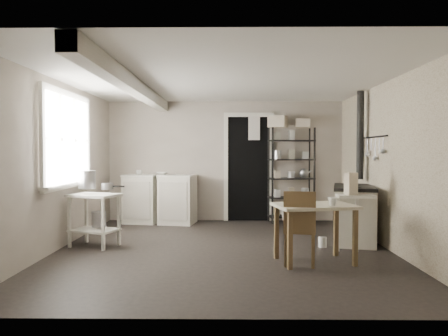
{
  "coord_description": "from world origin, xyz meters",
  "views": [
    {
      "loc": [
        0.08,
        -5.92,
        1.33
      ],
      "look_at": [
        0.0,
        0.3,
        1.1
      ],
      "focal_mm": 35.0,
      "sensor_mm": 36.0,
      "label": 1
    }
  ],
  "objects_px": {
    "stockpot": "(87,180)",
    "shelf_rack": "(291,172)",
    "prep_table": "(94,218)",
    "chair": "(300,224)",
    "base_cabinets": "(160,198)",
    "stove": "(354,212)",
    "work_table": "(314,231)",
    "flour_sack": "(293,213)"
  },
  "relations": [
    {
      "from": "stockpot",
      "to": "shelf_rack",
      "type": "xyz_separation_m",
      "value": [
        3.17,
        2.13,
        0.01
      ]
    },
    {
      "from": "prep_table",
      "to": "chair",
      "type": "xyz_separation_m",
      "value": [
        2.73,
        -0.95,
        0.08
      ]
    },
    {
      "from": "base_cabinets",
      "to": "stove",
      "type": "distance_m",
      "value": 3.56
    },
    {
      "from": "base_cabinets",
      "to": "chair",
      "type": "xyz_separation_m",
      "value": [
        2.13,
        -2.98,
        0.02
      ]
    },
    {
      "from": "chair",
      "to": "stove",
      "type": "bearing_deg",
      "value": 63.55
    },
    {
      "from": "stockpot",
      "to": "chair",
      "type": "relative_size",
      "value": 0.29
    },
    {
      "from": "work_table",
      "to": "prep_table",
      "type": "bearing_deg",
      "value": 163.87
    },
    {
      "from": "flour_sack",
      "to": "stockpot",
      "type": "bearing_deg",
      "value": -152.32
    },
    {
      "from": "stockpot",
      "to": "chair",
      "type": "height_order",
      "value": "stockpot"
    },
    {
      "from": "prep_table",
      "to": "chair",
      "type": "height_order",
      "value": "chair"
    },
    {
      "from": "stove",
      "to": "prep_table",
      "type": "bearing_deg",
      "value": -160.55
    },
    {
      "from": "flour_sack",
      "to": "base_cabinets",
      "type": "bearing_deg",
      "value": 171.59
    },
    {
      "from": "prep_table",
      "to": "work_table",
      "type": "distance_m",
      "value": 3.04
    },
    {
      "from": "shelf_rack",
      "to": "prep_table",
      "type": "bearing_deg",
      "value": -154.03
    },
    {
      "from": "chair",
      "to": "flour_sack",
      "type": "bearing_deg",
      "value": 94.79
    },
    {
      "from": "base_cabinets",
      "to": "shelf_rack",
      "type": "distance_m",
      "value": 2.52
    },
    {
      "from": "shelf_rack",
      "to": "stockpot",
      "type": "bearing_deg",
      "value": -155.22
    },
    {
      "from": "prep_table",
      "to": "shelf_rack",
      "type": "xyz_separation_m",
      "value": [
        3.07,
        2.15,
        0.55
      ]
    },
    {
      "from": "work_table",
      "to": "chair",
      "type": "bearing_deg",
      "value": -151.29
    },
    {
      "from": "prep_table",
      "to": "shelf_rack",
      "type": "distance_m",
      "value": 3.79
    },
    {
      "from": "stockpot",
      "to": "stove",
      "type": "height_order",
      "value": "stockpot"
    },
    {
      "from": "stove",
      "to": "stockpot",
      "type": "bearing_deg",
      "value": -161.04
    },
    {
      "from": "prep_table",
      "to": "flour_sack",
      "type": "distance_m",
      "value": 3.47
    },
    {
      "from": "base_cabinets",
      "to": "chair",
      "type": "distance_m",
      "value": 3.66
    },
    {
      "from": "stove",
      "to": "flour_sack",
      "type": "height_order",
      "value": "stove"
    },
    {
      "from": "prep_table",
      "to": "work_table",
      "type": "height_order",
      "value": "prep_table"
    },
    {
      "from": "stockpot",
      "to": "base_cabinets",
      "type": "bearing_deg",
      "value": 70.63
    },
    {
      "from": "chair",
      "to": "flour_sack",
      "type": "xyz_separation_m",
      "value": [
        0.3,
        2.62,
        -0.24
      ]
    },
    {
      "from": "prep_table",
      "to": "flour_sack",
      "type": "xyz_separation_m",
      "value": [
        3.03,
        1.67,
        -0.16
      ]
    },
    {
      "from": "stove",
      "to": "chair",
      "type": "height_order",
      "value": "chair"
    },
    {
      "from": "stockpot",
      "to": "flour_sack",
      "type": "bearing_deg",
      "value": 27.68
    },
    {
      "from": "shelf_rack",
      "to": "stove",
      "type": "relative_size",
      "value": 1.7
    },
    {
      "from": "base_cabinets",
      "to": "prep_table",
      "type": "bearing_deg",
      "value": -97.11
    },
    {
      "from": "chair",
      "to": "shelf_rack",
      "type": "bearing_deg",
      "value": 95.17
    },
    {
      "from": "shelf_rack",
      "to": "chair",
      "type": "xyz_separation_m",
      "value": [
        -0.33,
        -3.1,
        -0.46
      ]
    },
    {
      "from": "flour_sack",
      "to": "prep_table",
      "type": "bearing_deg",
      "value": -151.17
    },
    {
      "from": "shelf_rack",
      "to": "chair",
      "type": "relative_size",
      "value": 2.02
    },
    {
      "from": "flour_sack",
      "to": "chair",
      "type": "bearing_deg",
      "value": -96.53
    },
    {
      "from": "prep_table",
      "to": "stove",
      "type": "bearing_deg",
      "value": 5.37
    },
    {
      "from": "prep_table",
      "to": "stockpot",
      "type": "height_order",
      "value": "stockpot"
    },
    {
      "from": "work_table",
      "to": "flour_sack",
      "type": "height_order",
      "value": "work_table"
    },
    {
      "from": "base_cabinets",
      "to": "work_table",
      "type": "height_order",
      "value": "base_cabinets"
    }
  ]
}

